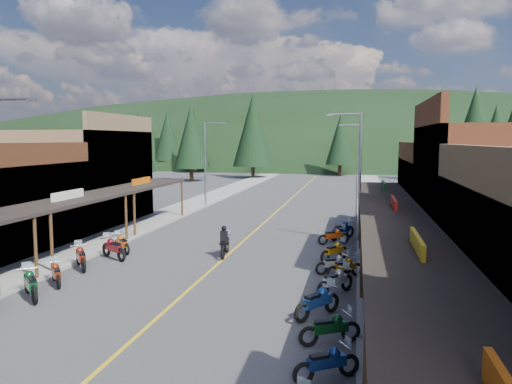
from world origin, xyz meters
The scene contains 38 objects.
ground centered at (0.00, 0.00, 0.00)m, with size 220.00×220.00×0.00m, color #38383A.
centerline centered at (0.00, 20.00, 0.01)m, with size 0.15×90.00×0.01m, color gold.
sidewalk_west centered at (-8.70, 20.00, 0.07)m, with size 3.40×94.00×0.15m, color gray.
sidewalk_east centered at (8.70, 20.00, 0.07)m, with size 3.40×94.00×0.15m, color gray.
shop_west_3 centered at (-13.78, 11.30, 3.52)m, with size 10.90×10.20×8.20m.
shop_east_2 centered at (13.78, 1.70, 3.52)m, with size 10.90×9.00×8.20m.
shop_east_3 centered at (13.75, 11.30, 2.53)m, with size 10.90×10.20×6.20m.
streetlight_1 centered at (-6.95, 22.00, 4.46)m, with size 2.16×0.18×8.00m.
streetlight_2 centered at (6.95, 8.00, 4.46)m, with size 2.16×0.18×8.00m.
streetlight_3 centered at (6.95, 30.00, 4.46)m, with size 2.16×0.18×8.00m.
ridge_hill centered at (0.00, 135.00, 0.00)m, with size 310.00×140.00×60.00m, color black.
pine_0 centered at (-40.00, 62.00, 6.48)m, with size 5.04×5.04×11.00m.
pine_1 centered at (-24.00, 70.00, 7.24)m, with size 5.88×5.88×12.50m.
pine_2 centered at (-10.00, 58.00, 7.99)m, with size 6.72×6.72×14.00m.
pine_3 centered at (4.00, 66.00, 6.48)m, with size 5.04×5.04×11.00m.
pine_4 centered at (18.00, 60.00, 7.24)m, with size 5.88×5.88×12.50m.
pine_7 centered at (-32.00, 76.00, 7.24)m, with size 5.88×5.88×12.50m.
pine_8 centered at (-22.00, 40.00, 5.98)m, with size 4.48×4.48×10.00m.
pine_9 centered at (24.00, 45.00, 6.38)m, with size 4.93×4.93×10.80m.
pine_10 centered at (-18.00, 50.00, 6.78)m, with size 5.38×5.38×11.60m.
pine_11 centered at (20.00, 38.00, 7.19)m, with size 5.82×5.82×12.40m.
bike_west_5 centered at (-5.79, -5.78, 0.66)m, with size 0.78×2.33×1.33m, color #0C3D1B, non-canonical shape.
bike_west_6 centered at (-5.92, -3.85, 0.56)m, with size 0.65×1.96×1.12m, color maroon, non-canonical shape.
bike_west_7 centered at (-6.33, -1.16, 0.65)m, with size 0.76×2.27×1.30m, color maroon, non-canonical shape.
bike_west_8 centered at (-5.74, 1.07, 0.66)m, with size 0.77×2.32×1.32m, color maroon, non-canonical shape.
bike_west_9 centered at (-5.98, 2.53, 0.58)m, with size 0.68×2.03×1.16m, color #BD4F0D, non-canonical shape.
bike_east_3 centered at (6.23, -10.30, 0.54)m, with size 0.63×1.90×1.09m, color navy, non-canonical shape.
bike_east_4 centered at (6.19, -7.91, 0.57)m, with size 0.67×2.01×1.15m, color #0B3816, non-canonical shape.
bike_east_5 centered at (5.62, -5.62, 0.64)m, with size 0.75×2.24×1.28m, color navy, non-canonical shape.
bike_east_6 centered at (6.13, -2.75, 0.61)m, with size 0.71×2.14×1.22m, color #A9AAAF, non-canonical shape.
bike_east_7 centered at (6.47, -0.11, 0.54)m, with size 0.63×1.88×1.07m, color #B6750D, non-canonical shape.
bike_east_8 centered at (5.98, 0.39, 0.55)m, with size 0.64×1.91×1.09m, color #A2A3A8, non-canonical shape.
bike_east_9 centered at (5.84, 3.03, 0.58)m, with size 0.68×2.03×1.16m, color #C17A0D, non-canonical shape.
bike_east_10 centered at (5.61, 7.18, 0.58)m, with size 0.67×2.02×1.16m, color #BE400D, non-canonical shape.
bike_east_11 centered at (6.08, 8.93, 0.67)m, with size 0.78×2.35×1.34m, color navy, non-canonical shape.
rider_on_bike centered at (-0.08, 2.91, 0.70)m, with size 1.04×2.36×1.74m.
pedestrian_east_a centered at (8.28, -5.20, 1.05)m, with size 0.66×0.43×1.80m, color #2D2131.
pedestrian_east_b centered at (7.82, 14.41, 0.94)m, with size 0.77×0.44×1.59m, color brown.
Camera 1 is at (6.90, -23.03, 6.36)m, focal length 35.00 mm.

